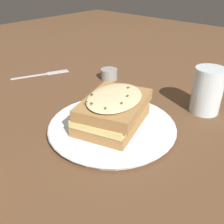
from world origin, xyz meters
TOP-DOWN VIEW (x-y plane):
  - ground_plane at (0.00, 0.00)m, footprint 2.40×2.40m
  - dinner_plate at (-0.02, -0.01)m, footprint 0.27×0.27m
  - sandwich at (-0.03, -0.01)m, footprint 0.16×0.18m
  - water_glass at (-0.13, -0.22)m, footprint 0.07×0.07m
  - fork at (0.35, -0.11)m, footprint 0.09×0.17m
  - condiment_pot at (0.17, -0.21)m, footprint 0.05×0.05m

SIDE VIEW (x-z plane):
  - ground_plane at x=0.00m, z-range 0.00..0.00m
  - fork at x=0.35m, z-range 0.00..0.00m
  - dinner_plate at x=-0.02m, z-range 0.00..0.01m
  - condiment_pot at x=0.17m, z-range 0.00..0.03m
  - sandwich at x=-0.03m, z-range 0.01..0.08m
  - water_glass at x=-0.13m, z-range 0.00..0.11m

